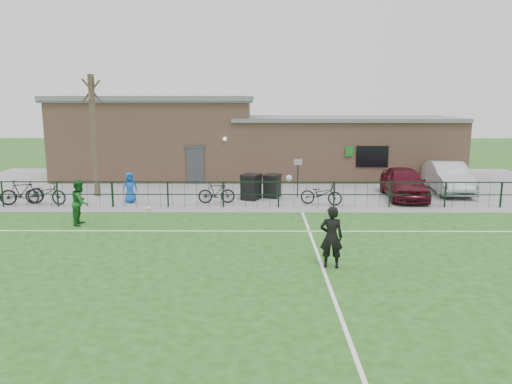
{
  "coord_description": "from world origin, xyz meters",
  "views": [
    {
      "loc": [
        0.12,
        -14.03,
        5.01
      ],
      "look_at": [
        0.0,
        5.0,
        1.3
      ],
      "focal_mm": 35.0,
      "sensor_mm": 36.0,
      "label": 1
    }
  ],
  "objects_px": {
    "bare_tree": "(94,137)",
    "car_silver": "(448,177)",
    "wheelie_bin_left": "(251,188)",
    "bicycle_e": "(321,194)",
    "wheelie_bin_right": "(272,187)",
    "bicycle_b": "(22,192)",
    "bicycle_c": "(45,193)",
    "bicycle_d": "(216,192)",
    "ball_ground": "(149,208)",
    "outfield_player": "(80,202)",
    "car_maroon": "(404,183)",
    "spectator_child": "(130,188)",
    "sign_post": "(298,177)"
  },
  "relations": [
    {
      "from": "wheelie_bin_right",
      "to": "bicycle_e",
      "type": "xyz_separation_m",
      "value": [
        2.22,
        -1.67,
        -0.03
      ]
    },
    {
      "from": "car_maroon",
      "to": "outfield_player",
      "type": "relative_size",
      "value": 2.51
    },
    {
      "from": "wheelie_bin_left",
      "to": "bicycle_b",
      "type": "bearing_deg",
      "value": -150.06
    },
    {
      "from": "bicycle_b",
      "to": "spectator_child",
      "type": "distance_m",
      "value": 4.94
    },
    {
      "from": "wheelie_bin_left",
      "to": "bicycle_b",
      "type": "relative_size",
      "value": 0.61
    },
    {
      "from": "sign_post",
      "to": "bicycle_e",
      "type": "relative_size",
      "value": 1.04
    },
    {
      "from": "spectator_child",
      "to": "car_maroon",
      "type": "bearing_deg",
      "value": -17.81
    },
    {
      "from": "car_silver",
      "to": "sign_post",
      "type": "bearing_deg",
      "value": -166.34
    },
    {
      "from": "wheelie_bin_right",
      "to": "sign_post",
      "type": "xyz_separation_m",
      "value": [
        1.27,
        0.11,
        0.47
      ]
    },
    {
      "from": "car_silver",
      "to": "bicycle_c",
      "type": "height_order",
      "value": "car_silver"
    },
    {
      "from": "bicycle_b",
      "to": "wheelie_bin_right",
      "type": "bearing_deg",
      "value": -103.16
    },
    {
      "from": "bicycle_b",
      "to": "bicycle_d",
      "type": "distance_m",
      "value": 8.99
    },
    {
      "from": "bicycle_d",
      "to": "spectator_child",
      "type": "bearing_deg",
      "value": 85.14
    },
    {
      "from": "bicycle_b",
      "to": "sign_post",
      "type": "bearing_deg",
      "value": -103.47
    },
    {
      "from": "wheelie_bin_left",
      "to": "bicycle_c",
      "type": "xyz_separation_m",
      "value": [
        -9.52,
        -1.15,
        -0.04
      ]
    },
    {
      "from": "bicycle_e",
      "to": "wheelie_bin_right",
      "type": "bearing_deg",
      "value": 69.22
    },
    {
      "from": "wheelie_bin_left",
      "to": "bicycle_c",
      "type": "height_order",
      "value": "wheelie_bin_left"
    },
    {
      "from": "sign_post",
      "to": "car_maroon",
      "type": "xyz_separation_m",
      "value": [
        5.2,
        -0.23,
        -0.24
      ]
    },
    {
      "from": "bare_tree",
      "to": "ball_ground",
      "type": "distance_m",
      "value": 5.4
    },
    {
      "from": "car_maroon",
      "to": "bicycle_c",
      "type": "height_order",
      "value": "car_maroon"
    },
    {
      "from": "car_silver",
      "to": "ball_ground",
      "type": "bearing_deg",
      "value": -159.35
    },
    {
      "from": "sign_post",
      "to": "car_silver",
      "type": "height_order",
      "value": "sign_post"
    },
    {
      "from": "bicycle_b",
      "to": "bicycle_c",
      "type": "bearing_deg",
      "value": -110.02
    },
    {
      "from": "bicycle_c",
      "to": "outfield_player",
      "type": "bearing_deg",
      "value": -132.11
    },
    {
      "from": "outfield_player",
      "to": "wheelie_bin_right",
      "type": "bearing_deg",
      "value": -58.32
    },
    {
      "from": "outfield_player",
      "to": "bicycle_e",
      "type": "bearing_deg",
      "value": -72.86
    },
    {
      "from": "wheelie_bin_left",
      "to": "bicycle_e",
      "type": "xyz_separation_m",
      "value": [
        3.26,
        -1.15,
        -0.07
      ]
    },
    {
      "from": "car_maroon",
      "to": "bicycle_e",
      "type": "height_order",
      "value": "car_maroon"
    },
    {
      "from": "bicycle_e",
      "to": "sign_post",
      "type": "bearing_deg",
      "value": 44.38
    },
    {
      "from": "wheelie_bin_right",
      "to": "bicycle_b",
      "type": "bearing_deg",
      "value": -153.13
    },
    {
      "from": "sign_post",
      "to": "outfield_player",
      "type": "height_order",
      "value": "sign_post"
    },
    {
      "from": "bare_tree",
      "to": "car_silver",
      "type": "bearing_deg",
      "value": 3.57
    },
    {
      "from": "bicycle_d",
      "to": "car_maroon",
      "type": "bearing_deg",
      "value": -85.66
    },
    {
      "from": "car_maroon",
      "to": "outfield_player",
      "type": "distance_m",
      "value": 15.0
    },
    {
      "from": "bicycle_d",
      "to": "bicycle_e",
      "type": "height_order",
      "value": "bicycle_d"
    },
    {
      "from": "bicycle_c",
      "to": "outfield_player",
      "type": "height_order",
      "value": "outfield_player"
    },
    {
      "from": "wheelie_bin_right",
      "to": "bicycle_e",
      "type": "height_order",
      "value": "wheelie_bin_right"
    },
    {
      "from": "car_silver",
      "to": "bicycle_b",
      "type": "height_order",
      "value": "car_silver"
    },
    {
      "from": "car_maroon",
      "to": "bicycle_c",
      "type": "relative_size",
      "value": 2.19
    },
    {
      "from": "wheelie_bin_right",
      "to": "car_maroon",
      "type": "xyz_separation_m",
      "value": [
        6.46,
        -0.12,
        0.23
      ]
    },
    {
      "from": "wheelie_bin_left",
      "to": "spectator_child",
      "type": "distance_m",
      "value": 5.73
    },
    {
      "from": "bicycle_d",
      "to": "ball_ground",
      "type": "relative_size",
      "value": 7.88
    },
    {
      "from": "bicycle_e",
      "to": "ball_ground",
      "type": "bearing_deg",
      "value": 115.09
    },
    {
      "from": "car_silver",
      "to": "bicycle_d",
      "type": "relative_size",
      "value": 2.77
    },
    {
      "from": "sign_post",
      "to": "bicycle_d",
      "type": "relative_size",
      "value": 1.17
    },
    {
      "from": "wheelie_bin_left",
      "to": "car_maroon",
      "type": "distance_m",
      "value": 7.51
    },
    {
      "from": "car_silver",
      "to": "bicycle_e",
      "type": "distance_m",
      "value": 7.62
    },
    {
      "from": "wheelie_bin_left",
      "to": "outfield_player",
      "type": "distance_m",
      "value": 8.12
    },
    {
      "from": "car_maroon",
      "to": "outfield_player",
      "type": "bearing_deg",
      "value": -156.57
    },
    {
      "from": "wheelie_bin_right",
      "to": "spectator_child",
      "type": "xyz_separation_m",
      "value": [
        -6.71,
        -1.29,
        0.19
      ]
    }
  ]
}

